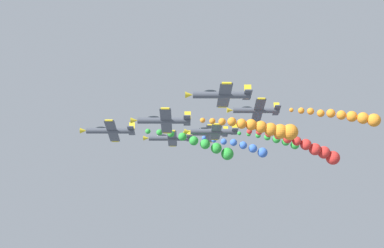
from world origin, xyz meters
name	(u,v)px	position (x,y,z in m)	size (l,w,h in m)	color
airplane_lead	(109,131)	(-0.32, 15.81, 90.17)	(9.32, 10.35, 3.25)	#474C56
smoke_trail_lead	(207,146)	(1.31, -2.86, 87.50)	(4.33, 17.11, 5.71)	green
airplane_left_inner	(163,120)	(-9.75, 5.14, 90.30)	(9.31, 10.35, 3.26)	#474C56
smoke_trail_left_inner	(269,129)	(-9.36, -13.13, 88.97)	(2.82, 17.01, 3.89)	orange
airplane_right_inner	(170,138)	(9.51, 4.64, 90.35)	(9.46, 10.35, 2.92)	#474C56
smoke_trail_right_inner	(247,147)	(10.77, -11.90, 88.54)	(3.30, 14.14, 4.40)	blue
airplane_left_outer	(213,131)	(0.46, -4.04, 90.20)	(9.51, 10.35, 2.74)	#474C56
smoke_trail_left_outer	(312,149)	(2.59, -23.62, 87.19)	(5.18, 18.79, 6.61)	red
airplane_right_outer	(221,95)	(-18.51, -4.25, 92.65)	(9.50, 10.35, 2.78)	#474C56
airplane_trailing	(207,133)	(18.10, -3.70, 92.89)	(9.32, 10.35, 3.24)	#474C56
smoke_trail_trailing	(280,141)	(19.19, -20.57, 91.34)	(3.19, 14.56, 3.88)	green
airplane_high_slot	(255,110)	(0.60, -12.35, 94.43)	(9.23, 10.35, 3.40)	#474C56
smoke_trail_high_slot	(351,117)	(-1.31, -30.37, 92.79)	(4.74, 16.59, 4.27)	orange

